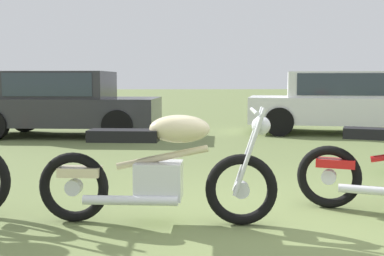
# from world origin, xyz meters

# --- Properties ---
(ground_plane) EXTENTS (120.00, 120.00, 0.00)m
(ground_plane) POSITION_xyz_m (0.00, 0.00, 0.00)
(ground_plane) COLOR olive
(motorcycle_cream) EXTENTS (2.07, 0.64, 1.02)m
(motorcycle_cream) POSITION_xyz_m (-1.12, 0.06, 0.48)
(motorcycle_cream) COLOR black
(motorcycle_cream) RESTS_ON ground
(car_charcoal) EXTENTS (4.20, 2.22, 1.43)m
(car_charcoal) POSITION_xyz_m (-3.28, 6.64, 0.80)
(car_charcoal) COLOR #2D2D33
(car_charcoal) RESTS_ON ground
(car_white) EXTENTS (4.86, 2.83, 1.43)m
(car_white) POSITION_xyz_m (3.16, 6.73, 0.80)
(car_white) COLOR silver
(car_white) RESTS_ON ground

